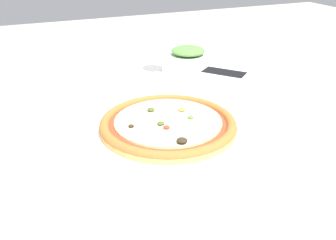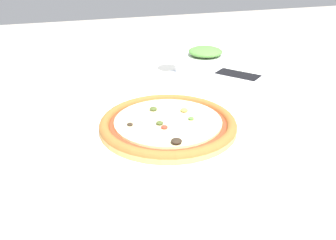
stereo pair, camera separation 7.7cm
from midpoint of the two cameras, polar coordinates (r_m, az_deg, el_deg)
name	(u,v)px [view 1 (the left image)]	position (r m, az deg, el deg)	size (l,w,h in m)	color
dining_table	(201,135)	(0.98, 2.83, -2.36)	(1.16, 1.16, 0.73)	brown
pizza_plate	(168,125)	(0.81, -2.72, -0.89)	(0.32, 0.32, 0.04)	white
fork	(141,230)	(0.57, -8.14, -16.46)	(0.03, 0.17, 0.00)	silver
wine_glass_far_left	(164,40)	(1.14, -2.61, 12.05)	(0.07, 0.07, 0.15)	silver
cell_phone	(224,74)	(1.16, 6.67, 6.99)	(0.15, 0.16, 0.01)	white
side_plate	(188,53)	(1.33, 1.41, 10.08)	(0.20, 0.20, 0.04)	white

